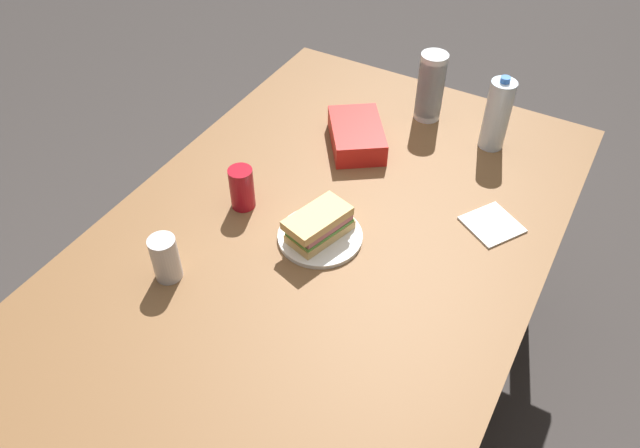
% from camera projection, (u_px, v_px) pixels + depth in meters
% --- Properties ---
extents(ground_plane, '(8.00, 8.00, 0.00)m').
position_uv_depth(ground_plane, '(317.00, 398.00, 2.12)').
color(ground_plane, '#383330').
extents(dining_table, '(1.74, 1.10, 0.76)m').
position_uv_depth(dining_table, '(316.00, 264.00, 1.64)').
color(dining_table, brown).
rests_on(dining_table, ground_plane).
extents(paper_plate, '(0.22, 0.22, 0.01)m').
position_uv_depth(paper_plate, '(320.00, 236.00, 1.60)').
color(paper_plate, white).
rests_on(paper_plate, dining_table).
extents(sandwich, '(0.20, 0.14, 0.08)m').
position_uv_depth(sandwich, '(319.00, 224.00, 1.56)').
color(sandwich, '#DBB26B').
rests_on(sandwich, paper_plate).
extents(soda_can_red, '(0.07, 0.07, 0.12)m').
position_uv_depth(soda_can_red, '(242.00, 188.00, 1.65)').
color(soda_can_red, maroon).
rests_on(soda_can_red, dining_table).
extents(chip_bag, '(0.27, 0.25, 0.07)m').
position_uv_depth(chip_bag, '(357.00, 135.00, 1.87)').
color(chip_bag, red).
rests_on(chip_bag, dining_table).
extents(water_bottle_tall, '(0.08, 0.08, 0.24)m').
position_uv_depth(water_bottle_tall, '(497.00, 115.00, 1.81)').
color(water_bottle_tall, silver).
rests_on(water_bottle_tall, dining_table).
extents(plastic_cup_stack, '(0.08, 0.08, 0.22)m').
position_uv_depth(plastic_cup_stack, '(431.00, 87.00, 1.92)').
color(plastic_cup_stack, silver).
rests_on(plastic_cup_stack, dining_table).
extents(soda_can_silver, '(0.07, 0.07, 0.12)m').
position_uv_depth(soda_can_silver, '(165.00, 258.00, 1.47)').
color(soda_can_silver, silver).
rests_on(soda_can_silver, dining_table).
extents(paper_napkin, '(0.18, 0.18, 0.01)m').
position_uv_depth(paper_napkin, '(492.00, 224.00, 1.63)').
color(paper_napkin, white).
rests_on(paper_napkin, dining_table).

